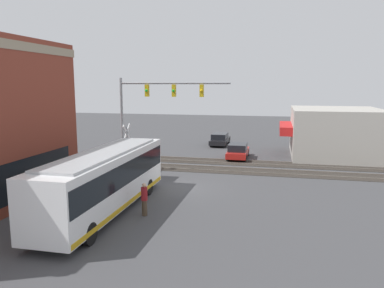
% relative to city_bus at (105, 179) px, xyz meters
% --- Properties ---
extents(ground_plane, '(120.00, 120.00, 0.00)m').
position_rel_city_bus_xyz_m(ground_plane, '(5.42, -2.80, -1.85)').
color(ground_plane, '#424244').
extents(shop_building, '(9.02, 9.18, 4.59)m').
position_rel_city_bus_xyz_m(shop_building, '(19.75, -14.23, 0.45)').
color(shop_building, '#B2ADA3').
rests_on(shop_building, ground).
extents(city_bus, '(11.59, 2.59, 3.35)m').
position_rel_city_bus_xyz_m(city_bus, '(0.00, 0.00, 0.00)').
color(city_bus, white).
rests_on(city_bus, ground).
extents(traffic_signal_gantry, '(0.42, 8.47, 7.34)m').
position_rel_city_bus_xyz_m(traffic_signal_gantry, '(8.98, 0.28, 3.63)').
color(traffic_signal_gantry, gray).
rests_on(traffic_signal_gantry, ground).
extents(crossing_signal, '(1.41, 1.18, 3.81)m').
position_rel_city_bus_xyz_m(crossing_signal, '(9.09, 2.51, 0.45)').
color(crossing_signal, gray).
rests_on(crossing_signal, ground).
extents(rail_track_near, '(2.60, 60.00, 0.15)m').
position_rel_city_bus_xyz_m(rail_track_near, '(11.42, -2.80, -1.82)').
color(rail_track_near, '#332D28').
rests_on(rail_track_near, ground).
extents(rail_track_far, '(2.60, 60.00, 0.15)m').
position_rel_city_bus_xyz_m(rail_track_far, '(14.62, -2.80, -1.82)').
color(rail_track_far, '#332D28').
rests_on(rail_track_far, ground).
extents(parked_car_red, '(4.38, 1.82, 1.42)m').
position_rel_city_bus_xyz_m(parked_car_red, '(16.60, -5.40, -1.19)').
color(parked_car_red, '#B21E19').
rests_on(parked_car_red, ground).
extents(parked_car_black, '(4.84, 1.82, 1.37)m').
position_rel_city_bus_xyz_m(parked_car_black, '(23.97, -2.60, -1.20)').
color(parked_car_black, black).
rests_on(parked_car_black, ground).
extents(pedestrian_at_crossing, '(0.34, 0.34, 1.72)m').
position_rel_city_bus_xyz_m(pedestrian_at_crossing, '(9.92, 2.55, -0.97)').
color(pedestrian_at_crossing, black).
rests_on(pedestrian_at_crossing, ground).
extents(pedestrian_near_bus, '(0.34, 0.34, 1.76)m').
position_rel_city_bus_xyz_m(pedestrian_near_bus, '(0.00, -2.20, -0.95)').
color(pedestrian_near_bus, '#473828').
rests_on(pedestrian_near_bus, ground).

